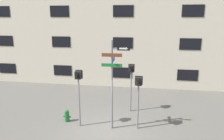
{
  "coord_description": "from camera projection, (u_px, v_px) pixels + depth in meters",
  "views": [
    {
      "loc": [
        1.68,
        -9.24,
        5.31
      ],
      "look_at": [
        0.19,
        0.36,
        2.94
      ],
      "focal_mm": 35.0,
      "sensor_mm": 36.0,
      "label": 1
    }
  ],
  "objects": [
    {
      "name": "fire_hydrant",
      "position": [
        67.0,
        116.0,
        11.33
      ],
      "size": [
        0.4,
        0.24,
        0.64
      ],
      "color": "#196028",
      "rests_on": "ground_plane"
    },
    {
      "name": "ground_plane",
      "position": [
        107.0,
        131.0,
        10.38
      ],
      "size": [
        60.0,
        60.0,
        0.0
      ],
      "primitive_type": "plane",
      "color": "#595651"
    },
    {
      "name": "building_facade",
      "position": [
        124.0,
        11.0,
        15.92
      ],
      "size": [
        24.0,
        0.63,
        11.41
      ],
      "color": "beige",
      "rests_on": "ground_plane"
    },
    {
      "name": "street_sign_pole",
      "position": [
        113.0,
        78.0,
        10.06
      ],
      "size": [
        1.28,
        0.85,
        4.31
      ],
      "color": "slate",
      "rests_on": "ground_plane"
    },
    {
      "name": "pedestrian_signal_across",
      "position": [
        131.0,
        75.0,
        12.12
      ],
      "size": [
        0.35,
        0.4,
        2.76
      ],
      "color": "slate",
      "rests_on": "ground_plane"
    },
    {
      "name": "pedestrian_signal_right",
      "position": [
        138.0,
        89.0,
        10.18
      ],
      "size": [
        0.37,
        0.4,
        2.62
      ],
      "color": "slate",
      "rests_on": "ground_plane"
    },
    {
      "name": "pedestrian_signal_left",
      "position": [
        79.0,
        84.0,
        10.4
      ],
      "size": [
        0.34,
        0.4,
        2.85
      ],
      "color": "slate",
      "rests_on": "ground_plane"
    }
  ]
}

